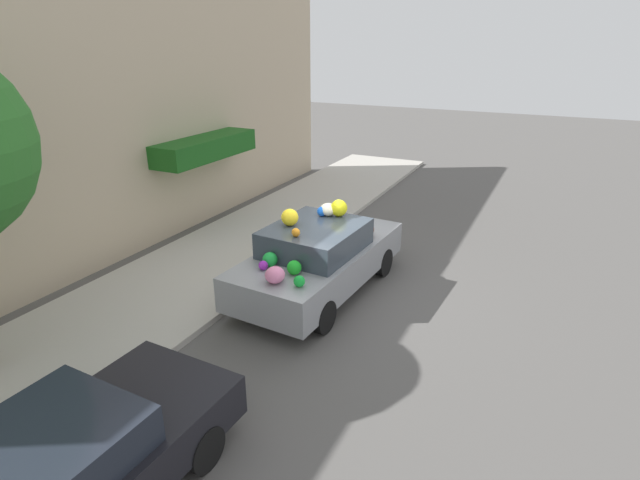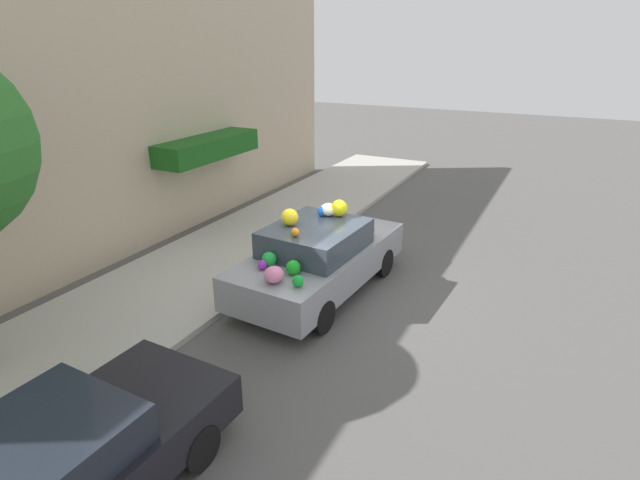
% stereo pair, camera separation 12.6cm
% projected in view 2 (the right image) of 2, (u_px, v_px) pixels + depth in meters
% --- Properties ---
extents(ground_plane, '(60.00, 60.00, 0.00)m').
position_uv_depth(ground_plane, '(318.00, 290.00, 10.29)').
color(ground_plane, '#565451').
extents(sidewalk_curb, '(24.00, 3.20, 0.12)m').
position_uv_depth(sidewalk_curb, '(213.00, 263.00, 11.41)').
color(sidewalk_curb, '#B2ADA3').
rests_on(sidewalk_curb, ground).
extents(building_facade, '(18.00, 1.20, 6.36)m').
position_uv_depth(building_facade, '(127.00, 119.00, 11.29)').
color(building_facade, '#C6B293').
rests_on(building_facade, ground).
extents(fire_hydrant, '(0.20, 0.20, 0.70)m').
position_uv_depth(fire_hydrant, '(272.00, 242.00, 11.50)').
color(fire_hydrant, gold).
rests_on(fire_hydrant, sidewalk_curb).
extents(art_car, '(4.38, 2.07, 1.82)m').
position_uv_depth(art_car, '(319.00, 257.00, 9.95)').
color(art_car, gray).
rests_on(art_car, ground).
extents(parked_car_plain, '(4.10, 1.83, 1.29)m').
position_uv_depth(parked_car_plain, '(51.00, 475.00, 5.09)').
color(parked_car_plain, black).
rests_on(parked_car_plain, ground).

